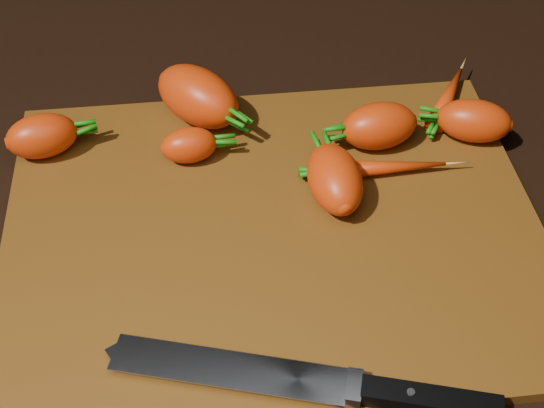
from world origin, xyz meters
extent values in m
cube|color=black|center=(0.00, 0.00, -0.01)|extent=(2.00, 2.00, 0.01)
cube|color=#5F370F|center=(0.00, 0.00, 0.01)|extent=(0.50, 0.40, 0.01)
ellipsoid|color=#F23C0B|center=(-0.22, 0.13, 0.03)|extent=(0.08, 0.06, 0.05)
ellipsoid|color=#F23C0B|center=(-0.06, 0.17, 0.04)|extent=(0.11, 0.12, 0.06)
ellipsoid|color=#F23C0B|center=(0.06, 0.03, 0.04)|extent=(0.06, 0.09, 0.05)
ellipsoid|color=#F23C0B|center=(0.12, 0.10, 0.04)|extent=(0.08, 0.06, 0.05)
ellipsoid|color=#F23C0B|center=(-0.07, 0.10, 0.03)|extent=(0.06, 0.04, 0.04)
ellipsoid|color=#F23C0B|center=(0.22, 0.10, 0.03)|extent=(0.09, 0.07, 0.04)
ellipsoid|color=#F23C0B|center=(0.21, 0.16, 0.02)|extent=(0.07, 0.10, 0.02)
ellipsoid|color=#F23C0B|center=(0.11, 0.05, 0.02)|extent=(0.13, 0.03, 0.02)
cube|color=gray|center=(-0.14, -0.13, 0.02)|extent=(0.19, 0.09, 0.00)
cube|color=gray|center=(-0.05, -0.16, 0.02)|extent=(0.02, 0.03, 0.01)
cube|color=black|center=(0.01, -0.17, 0.02)|extent=(0.11, 0.05, 0.02)
cylinder|color=#B2B2B7|center=(-0.01, -0.17, 0.03)|extent=(0.01, 0.01, 0.00)
camera|label=1|loc=(-0.06, -0.48, 0.53)|focal=50.00mm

